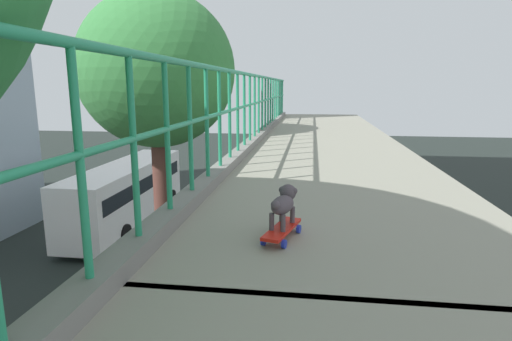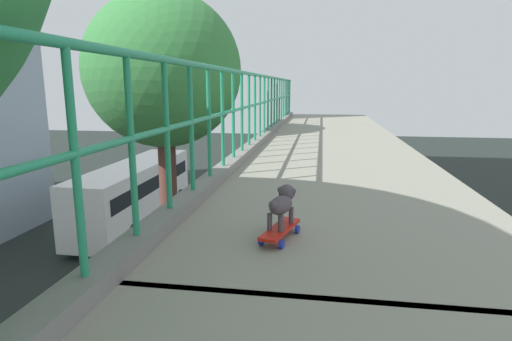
{
  "view_description": "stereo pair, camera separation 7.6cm",
  "coord_description": "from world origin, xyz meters",
  "views": [
    {
      "loc": [
        0.87,
        -1.55,
        7.04
      ],
      "look_at": [
        0.41,
        1.87,
        6.33
      ],
      "focal_mm": 29.19,
      "sensor_mm": 36.0,
      "label": 1
    },
    {
      "loc": [
        0.94,
        -1.54,
        7.04
      ],
      "look_at": [
        0.41,
        1.87,
        6.33
      ],
      "focal_mm": 29.19,
      "sensor_mm": 36.0,
      "label": 2
    }
  ],
  "objects": [
    {
      "name": "green_railing",
      "position": [
        -0.25,
        -0.0,
        6.24
      ],
      "size": [
        0.2,
        28.57,
        1.32
      ],
      "color": "gray",
      "rests_on": "overpass_deck"
    },
    {
      "name": "roadside_tree_mid",
      "position": [
        -2.73,
        7.91,
        7.29
      ],
      "size": [
        3.61,
        3.61,
        9.17
      ],
      "color": "brown",
      "rests_on": "ground"
    },
    {
      "name": "small_dog",
      "position": [
        0.68,
        1.37,
        6.21
      ],
      "size": [
        0.21,
        0.38,
        0.29
      ],
      "color": "#4C424A",
      "rests_on": "toy_skateboard"
    },
    {
      "name": "car_red_taxi_fifth",
      "position": [
        -4.81,
        8.44,
        0.73
      ],
      "size": [
        1.95,
        4.6,
        1.67
      ],
      "color": "red",
      "rests_on": "ground"
    },
    {
      "name": "toy_skateboard",
      "position": [
        0.67,
        1.31,
        6.01
      ],
      "size": [
        0.27,
        0.53,
        0.09
      ],
      "color": "red",
      "rests_on": "overpass_deck"
    },
    {
      "name": "city_bus",
      "position": [
        -8.48,
        18.05,
        1.77
      ],
      "size": [
        2.48,
        10.17,
        3.12
      ],
      "color": "white",
      "rests_on": "ground"
    }
  ]
}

